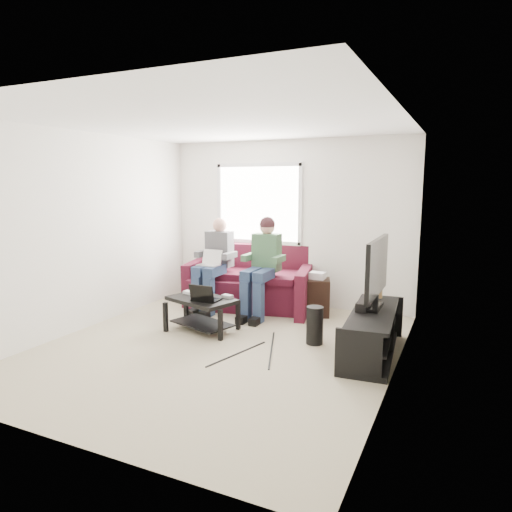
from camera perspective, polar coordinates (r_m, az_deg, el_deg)
The scene contains 26 objects.
floor at distance 5.56m, azimuth -4.69°, elevation -11.31°, with size 4.50×4.50×0.00m, color beige.
ceiling at distance 5.25m, azimuth -5.08°, elevation 16.35°, with size 4.50×4.50×0.00m, color white.
wall_back at distance 7.27m, azimuth 3.94°, elevation 4.10°, with size 4.50×4.50×0.00m, color white.
wall_front at distance 3.50m, azimuth -23.44°, elevation -2.18°, with size 4.50×4.50×0.00m, color white.
wall_left at distance 6.47m, azimuth -20.49°, elevation 2.91°, with size 4.50×4.50×0.00m, color white.
wall_right at distance 4.60m, azimuth 17.32°, elevation 0.74°, with size 4.50×4.50×0.00m, color white.
window at distance 7.43m, azimuth 0.29°, elevation 6.55°, with size 1.48×0.04×1.28m.
sofa at distance 7.22m, azimuth -0.91°, elevation -3.60°, with size 2.22×1.30×0.95m.
person_left at distance 6.99m, azimuth -5.23°, elevation -0.43°, with size 0.40×0.70×1.40m.
person_right at distance 6.64m, azimuth 0.85°, elevation -0.38°, with size 0.40×0.71×1.44m.
laptop_silver at distance 6.86m, azimuth -5.86°, elevation -0.70°, with size 0.32×0.22×0.24m, color silver, non-canonical shape.
coffee_table at distance 6.08m, azimuth -6.78°, elevation -6.30°, with size 1.00×0.78×0.44m.
laptop_black at distance 5.90m, azimuth -6.23°, elevation -4.41°, with size 0.34×0.24×0.24m, color black, non-canonical shape.
controller_a at distance 6.29m, azimuth -8.41°, elevation -4.52°, with size 0.14×0.09×0.04m, color silver.
controller_b at distance 6.25m, azimuth -6.72°, elevation -4.59°, with size 0.14×0.09×0.04m, color black.
controller_c at distance 6.03m, azimuth -3.61°, elevation -5.05°, with size 0.14×0.09×0.04m, color gray.
tv_stand at distance 5.42m, azimuth 14.37°, elevation -9.55°, with size 0.58×1.57×0.51m.
tv at distance 5.33m, azimuth 14.86°, elevation -1.62°, with size 0.12×1.10×0.81m.
soundbar at distance 5.44m, azimuth 13.46°, elevation -5.77°, with size 0.12×0.50×0.10m, color black.
drink_cup at distance 5.93m, azimuth 15.15°, elevation -4.50°, with size 0.08×0.08×0.12m, color #A47C47.
console_white at distance 5.02m, azimuth 13.55°, elevation -10.16°, with size 0.30×0.22×0.06m, color silver.
console_grey at distance 5.68m, azimuth 14.97°, elevation -7.84°, with size 0.34×0.26×0.08m, color gray.
console_black at distance 5.35m, azimuth 14.30°, elevation -8.93°, with size 0.38×0.30×0.07m, color black.
subwoofer at distance 5.63m, azimuth 7.35°, elevation -8.59°, with size 0.20×0.20×0.46m, color black.
keyboard_floor at distance 5.40m, azimuth 11.37°, elevation -11.96°, with size 0.14×0.43×0.02m, color black.
end_table at distance 6.80m, azimuth 7.63°, elevation -4.96°, with size 0.37×0.37×0.64m.
Camera 1 is at (2.58, -4.52, 1.94)m, focal length 32.00 mm.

